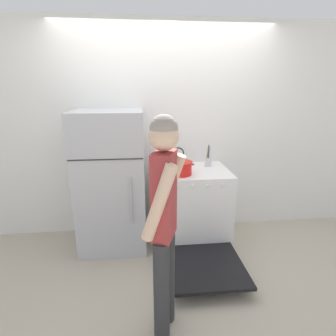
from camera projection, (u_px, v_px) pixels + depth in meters
name	position (u px, v px, depth m)	size (l,w,h in m)	color
ground_plane	(166.00, 226.00, 3.56)	(14.00, 14.00, 0.00)	#B2A893
wall_back	(165.00, 132.00, 3.22)	(10.00, 0.06, 2.55)	silver
refrigerator	(112.00, 182.00, 2.95)	(0.74, 0.69, 1.57)	#B7BABF
stove_range	(193.00, 207.00, 3.10)	(0.80, 1.39, 0.89)	white
dutch_oven_pot	(180.00, 168.00, 2.84)	(0.30, 0.26, 0.17)	red
tea_kettle	(178.00, 161.00, 3.10)	(0.23, 0.19, 0.24)	silver
utensil_jar	(208.00, 161.00, 3.14)	(0.08, 0.08, 0.26)	silver
person	(164.00, 219.00, 1.79)	(0.34, 0.39, 1.64)	#2D2D30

